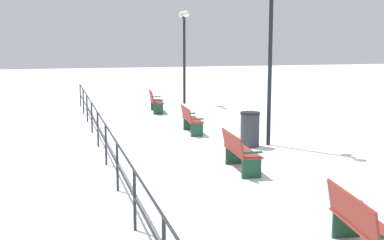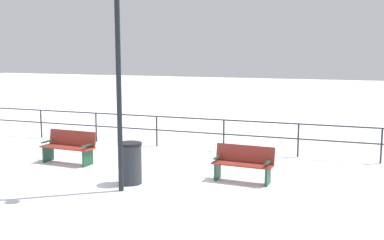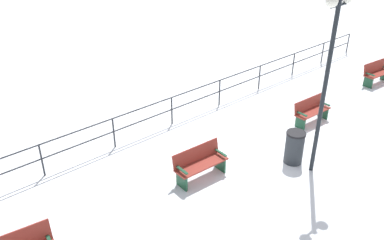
{
  "view_description": "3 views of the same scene",
  "coord_description": "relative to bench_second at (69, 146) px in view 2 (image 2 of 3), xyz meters",
  "views": [
    {
      "loc": [
        -4.26,
        -13.73,
        3.05
      ],
      "look_at": [
        -0.74,
        -0.41,
        0.9
      ],
      "focal_mm": 49.72,
      "sensor_mm": 36.0,
      "label": 1
    },
    {
      "loc": [
        10.64,
        5.08,
        3.14
      ],
      "look_at": [
        -0.67,
        0.96,
        1.32
      ],
      "focal_mm": 43.85,
      "sensor_mm": 36.0,
      "label": 2
    },
    {
      "loc": [
        6.47,
        -8.61,
        6.61
      ],
      "look_at": [
        -1.39,
        -1.7,
        1.02
      ],
      "focal_mm": 37.63,
      "sensor_mm": 36.0,
      "label": 3
    }
  ],
  "objects": [
    {
      "name": "bench_third",
      "position": [
        0.15,
        4.99,
        -0.01
      ],
      "size": [
        0.56,
        1.47,
        0.86
      ],
      "rotation": [
        0.0,
        0.0,
        -0.06
      ],
      "color": "maroon",
      "rests_on": "ground"
    },
    {
      "name": "lamppost_middle",
      "position": [
        1.82,
        2.61,
        3.0
      ],
      "size": [
        0.29,
        0.95,
        4.86
      ],
      "color": "black",
      "rests_on": "ground"
    },
    {
      "name": "waterfront_railing",
      "position": [
        -2.9,
        2.49,
        0.22
      ],
      "size": [
        0.05,
        20.44,
        1.0
      ],
      "color": "#26282D",
      "rests_on": "ground"
    },
    {
      "name": "ground_plane",
      "position": [
        0.17,
        2.49,
        -0.47
      ],
      "size": [
        80.0,
        80.0,
        0.0
      ],
      "primitive_type": "plane",
      "color": "white",
      "rests_on": "ground"
    },
    {
      "name": "bench_second",
      "position": [
        0.0,
        0.0,
        0.0
      ],
      "size": [
        0.62,
        1.57,
        0.89
      ],
      "rotation": [
        0.0,
        0.0,
        -0.05
      ],
      "color": "maroon",
      "rests_on": "ground"
    },
    {
      "name": "trash_bin",
      "position": [
        1.23,
        2.54,
        0.03
      ],
      "size": [
        0.56,
        0.56,
        0.98
      ],
      "color": "#2D3338",
      "rests_on": "ground"
    }
  ]
}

